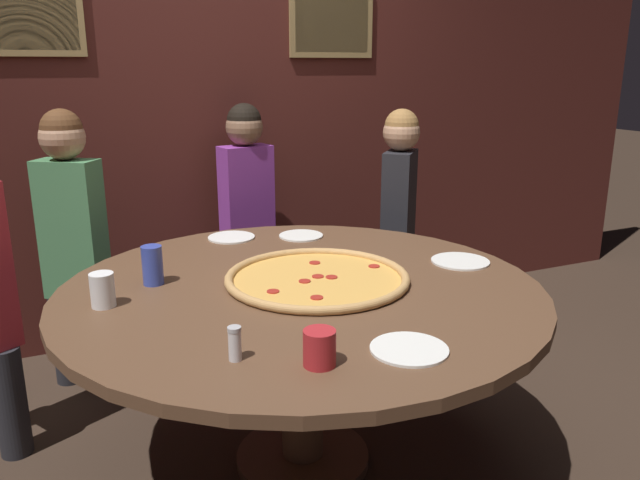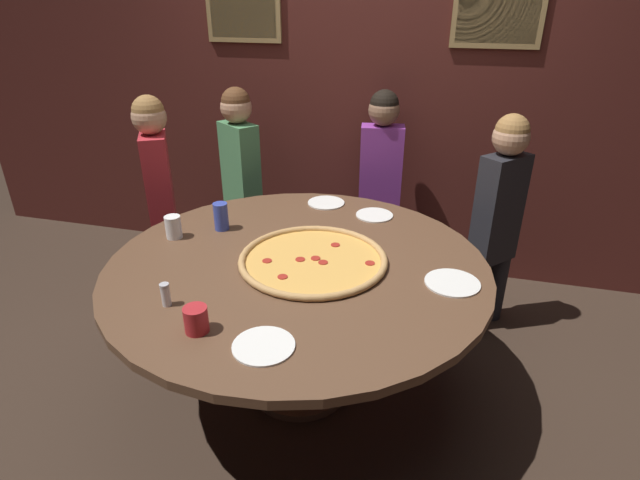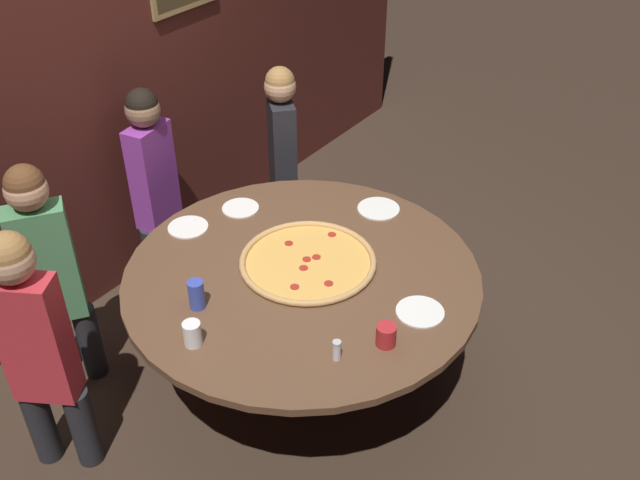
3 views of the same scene
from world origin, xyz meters
name	(u,v)px [view 3 (image 3 of 3)]	position (x,y,z in m)	size (l,w,h in m)	color
ground_plane	(304,377)	(0.00, 0.00, 0.00)	(24.00, 24.00, 0.00)	#38281E
back_wall	(82,92)	(0.00, 1.48, 1.30)	(6.40, 0.08, 2.60)	#4C1E19
dining_table	(302,289)	(0.00, 0.00, 0.63)	(1.75, 1.75, 0.74)	brown
giant_pizza	(308,261)	(0.07, 0.02, 0.75)	(0.68, 0.68, 0.03)	#E5A84C
drink_cup_by_shaker	(196,294)	(-0.49, 0.24, 0.81)	(0.07, 0.07, 0.14)	#384CB7
drink_cup_centre_back	(386,335)	(-0.20, -0.60, 0.79)	(0.09, 0.09, 0.10)	#B22328
drink_cup_beside_pizza	(192,334)	(-0.68, 0.08, 0.80)	(0.08, 0.08, 0.12)	white
white_plate_far_back	(188,227)	(-0.05, 0.72, 0.74)	(0.22, 0.22, 0.01)	white
white_plate_beside_cup	(240,208)	(0.26, 0.61, 0.74)	(0.20, 0.20, 0.01)	white
white_plate_right_side	(420,312)	(0.07, -0.62, 0.74)	(0.22, 0.22, 0.01)	white
white_plate_near_front	(379,209)	(0.70, -0.01, 0.74)	(0.23, 0.23, 0.01)	white
condiment_shaker	(337,350)	(-0.39, -0.47, 0.79)	(0.04, 0.04, 0.10)	silver
diner_centre_back	(282,151)	(0.92, 0.84, 0.73)	(0.30, 0.32, 1.29)	#232328
diner_far_left	(48,268)	(-0.71, 1.02, 0.75)	(0.34, 0.29, 1.33)	#232328
diner_side_right	(154,179)	(0.19, 1.23, 0.75)	(0.34, 0.20, 1.32)	#232328
diner_far_right	(36,344)	(-1.08, 0.62, 0.76)	(0.27, 0.35, 1.33)	#232328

